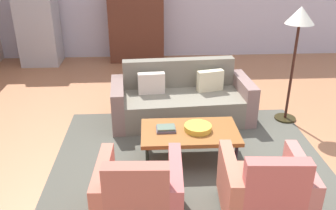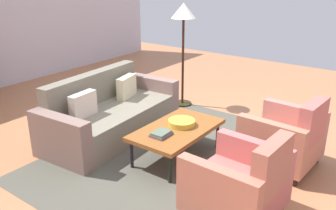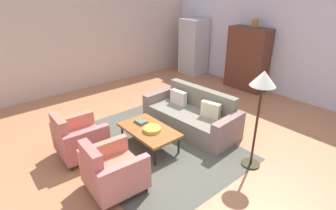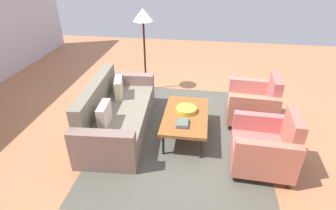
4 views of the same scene
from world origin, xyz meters
TOP-DOWN VIEW (x-y plane):
  - ground_plane at (0.00, 0.00)m, footprint 10.45×10.45m
  - area_rug at (-0.30, -0.11)m, footprint 3.40×2.60m
  - couch at (-0.31, 1.02)m, footprint 2.16×1.04m
  - coffee_table at (-0.30, -0.16)m, footprint 1.20×0.70m
  - armchair_left at (-0.91, -1.33)m, footprint 0.83×0.83m
  - armchair_right at (0.29, -1.33)m, footprint 0.85×0.85m
  - fruit_bowl at (-0.21, -0.16)m, footprint 0.34×0.34m
  - book_stack at (-0.60, -0.14)m, footprint 0.24×0.19m
  - floor_lamp at (1.30, 0.85)m, footprint 0.40×0.40m

SIDE VIEW (x-z plane):
  - ground_plane at x=0.00m, z-range 0.00..0.00m
  - area_rug at x=-0.30m, z-range 0.00..0.01m
  - couch at x=-0.31m, z-range -0.14..0.72m
  - armchair_left at x=-0.91m, z-range -0.10..0.78m
  - armchair_right at x=0.29m, z-range -0.10..0.78m
  - coffee_table at x=-0.30m, z-range 0.17..0.57m
  - book_stack at x=-0.60m, z-range 0.40..0.45m
  - fruit_bowl at x=-0.21m, z-range 0.40..0.47m
  - floor_lamp at x=1.30m, z-range 0.58..2.30m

